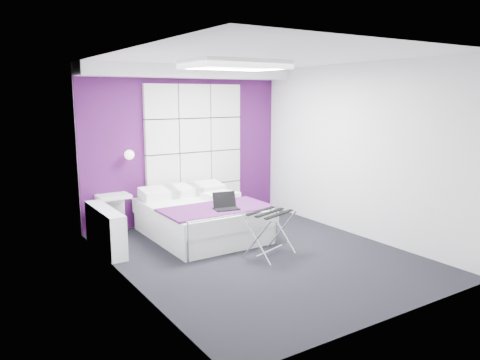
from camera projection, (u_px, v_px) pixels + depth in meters
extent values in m
plane|color=black|center=(259.00, 254.00, 6.34)|extent=(4.40, 4.40, 0.00)
plane|color=white|center=(261.00, 57.00, 5.88)|extent=(4.40, 4.40, 0.00)
plane|color=white|center=(185.00, 145.00, 7.93)|extent=(3.60, 0.00, 3.60)
plane|color=white|center=(126.00, 171.00, 5.15)|extent=(0.00, 4.40, 4.40)
plane|color=white|center=(357.00, 151.00, 7.07)|extent=(0.00, 4.40, 4.40)
cube|color=#46114A|center=(185.00, 145.00, 7.92)|extent=(3.58, 0.02, 2.58)
cube|color=white|center=(191.00, 72.00, 7.51)|extent=(3.58, 0.50, 0.20)
sphere|color=white|center=(128.00, 154.00, 7.27)|extent=(0.15, 0.15, 0.15)
cube|color=white|center=(105.00, 229.00, 6.46)|extent=(0.22, 1.20, 0.60)
cube|color=white|center=(202.00, 227.00, 7.16)|extent=(1.48, 1.85, 0.28)
cube|color=white|center=(202.00, 211.00, 7.11)|extent=(1.52, 1.89, 0.23)
cube|color=#4B144B|center=(217.00, 209.00, 6.71)|extent=(1.58, 0.83, 0.03)
cube|color=white|center=(113.00, 196.00, 7.20)|extent=(0.49, 0.38, 0.05)
cube|color=black|center=(270.00, 213.00, 6.20)|extent=(0.61, 0.45, 0.01)
cube|color=black|center=(226.00, 209.00, 6.61)|extent=(0.34, 0.24, 0.02)
cube|color=black|center=(222.00, 199.00, 6.69)|extent=(0.34, 0.01, 0.23)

